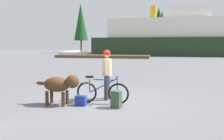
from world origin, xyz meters
name	(u,v)px	position (x,y,z in m)	size (l,w,h in m)	color
ground_plane	(102,102)	(0.00, 0.00, 0.00)	(160.00, 160.00, 0.00)	slate
bicycle	(102,92)	(0.04, -0.16, 0.37)	(1.69, 0.44, 0.89)	black
person_cyclist	(107,70)	(0.08, 0.39, 1.00)	(0.32, 0.53, 1.67)	#333338
dog	(60,84)	(-1.15, -0.61, 0.63)	(1.41, 0.54, 0.94)	#472D19
backpack	(116,99)	(0.59, -0.57, 0.25)	(0.28, 0.20, 0.51)	#334C33
handbag_pannier	(81,101)	(-0.51, -0.55, 0.15)	(0.32, 0.18, 0.30)	navy
dock_pier	(102,56)	(-6.58, 24.84, 0.20)	(13.62, 2.95, 0.40)	brown
ferry_boat	(172,38)	(3.63, 34.34, 3.05)	(26.96, 8.30, 8.70)	#1E331E
sailboat_moored	(74,52)	(-13.32, 30.78, 0.53)	(6.55, 1.83, 9.73)	silver
pine_tree_far_left	(81,22)	(-17.95, 46.97, 7.52)	(3.53, 3.53, 12.06)	#4C331E
pine_tree_center	(162,27)	(1.73, 45.28, 5.83)	(4.11, 4.11, 9.34)	#4C331E
pine_tree_mid_back	(159,24)	(0.91, 52.13, 7.13)	(4.20, 4.20, 11.22)	#4C331E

